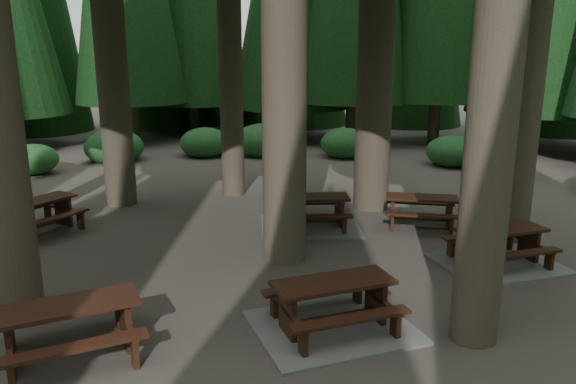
% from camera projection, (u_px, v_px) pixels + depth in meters
% --- Properties ---
extents(ground, '(80.00, 80.00, 0.00)m').
position_uv_depth(ground, '(243.00, 259.00, 11.07)').
color(ground, '#4A433C').
rests_on(ground, ground).
extents(picnic_table_a, '(2.90, 2.75, 0.77)m').
position_uv_depth(picnic_table_a, '(333.00, 313.00, 8.26)').
color(picnic_table_a, gray).
rests_on(picnic_table_a, ground).
extents(picnic_table_b, '(1.94, 2.14, 0.76)m').
position_uv_depth(picnic_table_b, '(36.00, 212.00, 12.53)').
color(picnic_table_b, black).
rests_on(picnic_table_b, ground).
extents(picnic_table_c, '(2.60, 2.31, 0.76)m').
position_uv_depth(picnic_table_c, '(310.00, 217.00, 12.97)').
color(picnic_table_c, gray).
rests_on(picnic_table_c, ground).
extents(picnic_table_d, '(1.65, 1.34, 0.71)m').
position_uv_depth(picnic_table_d, '(421.00, 206.00, 13.07)').
color(picnic_table_d, black).
rests_on(picnic_table_d, ground).
extents(picnic_table_e, '(2.31, 2.23, 0.78)m').
position_uv_depth(picnic_table_e, '(69.00, 322.00, 7.43)').
color(picnic_table_e, black).
rests_on(picnic_table_e, ground).
extents(picnic_table_f, '(2.75, 2.59, 0.74)m').
position_uv_depth(picnic_table_f, '(499.00, 253.00, 10.73)').
color(picnic_table_f, gray).
rests_on(picnic_table_f, ground).
extents(shrub_ring, '(23.86, 24.64, 1.49)m').
position_uv_depth(shrub_ring, '(284.00, 230.00, 11.58)').
color(shrub_ring, '#1C5329').
rests_on(shrub_ring, ground).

